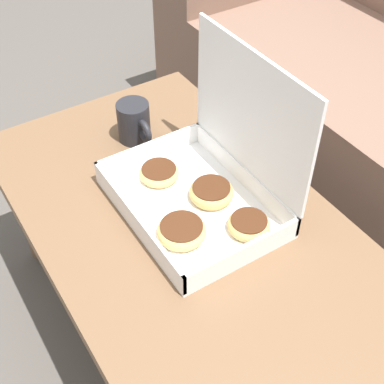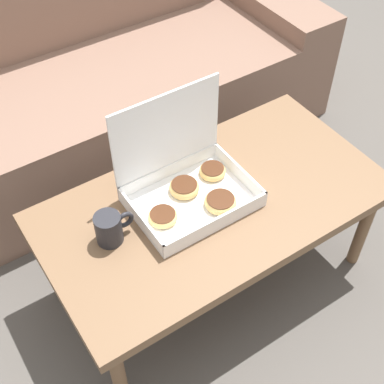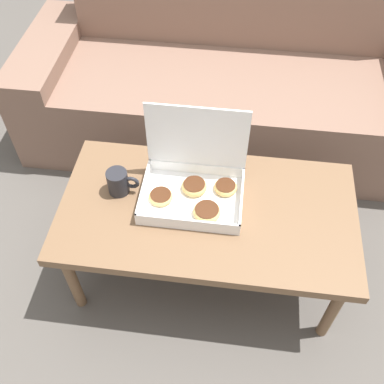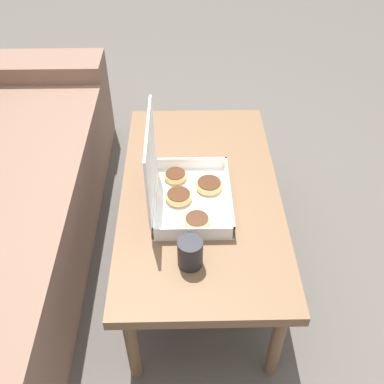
{
  "view_description": "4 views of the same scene",
  "coord_description": "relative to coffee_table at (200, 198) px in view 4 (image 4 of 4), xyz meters",
  "views": [
    {
      "loc": [
        0.63,
        -0.55,
        1.28
      ],
      "look_at": [
        -0.06,
        -0.1,
        0.48
      ],
      "focal_mm": 50.0,
      "sensor_mm": 36.0,
      "label": 1
    },
    {
      "loc": [
        -0.7,
        -1.06,
        1.73
      ],
      "look_at": [
        -0.06,
        -0.1,
        0.48
      ],
      "focal_mm": 50.0,
      "sensor_mm": 36.0,
      "label": 2
    },
    {
      "loc": [
        0.07,
        -1.17,
        1.79
      ],
      "look_at": [
        -0.06,
        -0.1,
        0.48
      ],
      "focal_mm": 42.0,
      "sensor_mm": 36.0,
      "label": 3
    },
    {
      "loc": [
        -1.28,
        -0.08,
        1.59
      ],
      "look_at": [
        -0.06,
        -0.1,
        0.48
      ],
      "focal_mm": 42.0,
      "sensor_mm": 36.0,
      "label": 4
    }
  ],
  "objects": [
    {
      "name": "ground_plane",
      "position": [
        0.0,
        0.14,
        -0.39
      ],
      "size": [
        12.0,
        12.0,
        0.0
      ],
      "primitive_type": "plane",
      "color": "#514C47"
    },
    {
      "name": "coffee_table",
      "position": [
        0.0,
        0.0,
        0.0
      ],
      "size": [
        1.14,
        0.61,
        0.43
      ],
      "color": "brown",
      "rests_on": "ground_plane"
    },
    {
      "name": "pastry_box",
      "position": [
        -0.06,
        0.07,
        0.1
      ],
      "size": [
        0.39,
        0.29,
        0.34
      ],
      "color": "white",
      "rests_on": "coffee_table"
    },
    {
      "name": "coffee_mug",
      "position": [
        -0.35,
        0.04,
        0.09
      ],
      "size": [
        0.13,
        0.08,
        0.1
      ],
      "color": "#232328",
      "rests_on": "coffee_table"
    }
  ]
}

